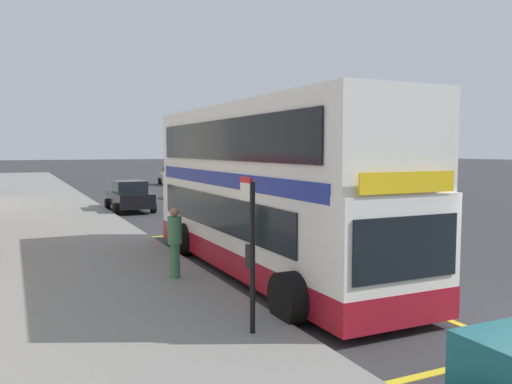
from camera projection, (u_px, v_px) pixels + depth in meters
The scene contains 9 objects.
ground_plane at pixel (142, 194), 37.79m from camera, with size 260.00×260.00×0.00m, color #333335.
pavement_near at pixel (37, 197), 34.83m from camera, with size 6.00×76.00×0.14m, color gray.
double_decker_bus at pixel (264, 195), 13.73m from camera, with size 3.25×11.00×4.40m.
bus_bay_markings at pixel (264, 272), 13.91m from camera, with size 3.09×13.62×0.01m.
bus_stop_sign at pixel (251, 242), 8.85m from camera, with size 0.09×0.51×2.66m.
parked_car_maroon_kerbside at pixel (199, 187), 34.33m from camera, with size 2.09×4.20×1.62m.
parked_car_silver_ahead at pixel (174, 176), 47.51m from camera, with size 2.09×4.20×1.62m.
parked_car_black_across at pixel (130, 196), 27.41m from camera, with size 2.09×4.20×1.62m.
pedestrian_waiting_near_sign at pixel (175, 240), 12.66m from camera, with size 0.34×0.34×1.73m.
Camera 1 is at (-8.46, -5.62, 3.28)m, focal length 36.59 mm.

